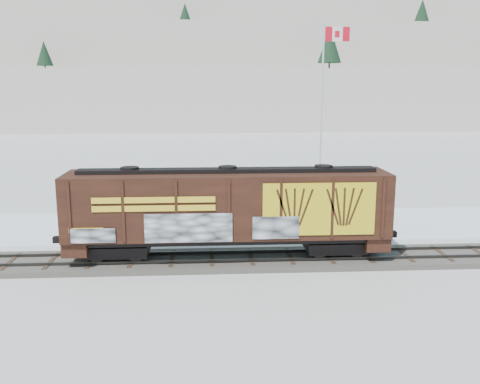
{
  "coord_description": "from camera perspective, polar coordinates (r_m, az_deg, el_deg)",
  "views": [
    {
      "loc": [
        -4.12,
        -25.98,
        8.88
      ],
      "look_at": [
        -2.38,
        3.0,
        3.07
      ],
      "focal_mm": 40.0,
      "sensor_mm": 36.0,
      "label": 1
    }
  ],
  "objects": [
    {
      "name": "rail_track",
      "position": [
        27.71,
        5.33,
        -7.11
      ],
      "size": [
        50.0,
        3.4,
        0.43
      ],
      "color": "#59544C",
      "rests_on": "ground"
    },
    {
      "name": "parking_strip",
      "position": [
        34.88,
        3.46,
        -3.44
      ],
      "size": [
        40.0,
        8.0,
        0.03
      ],
      "primitive_type": "cube",
      "color": "white",
      "rests_on": "ground"
    },
    {
      "name": "car_silver",
      "position": [
        33.81,
        -4.75,
        -2.51
      ],
      "size": [
        5.06,
        3.41,
        1.6
      ],
      "primitive_type": "imported",
      "rotation": [
        0.0,
        0.0,
        1.93
      ],
      "color": "silver",
      "rests_on": "parking_strip"
    },
    {
      "name": "hillside",
      "position": [
        165.91,
        -2.1,
        13.2
      ],
      "size": [
        360.0,
        110.0,
        93.0
      ],
      "color": "white",
      "rests_on": "ground"
    },
    {
      "name": "car_white",
      "position": [
        32.98,
        3.85,
        -3.02
      ],
      "size": [
        4.29,
        1.58,
        1.4
      ],
      "primitive_type": "imported",
      "rotation": [
        0.0,
        0.0,
        1.59
      ],
      "color": "silver",
      "rests_on": "parking_strip"
    },
    {
      "name": "hopper_railcar",
      "position": [
        26.67,
        -1.31,
        -1.66
      ],
      "size": [
        15.92,
        3.06,
        4.44
      ],
      "color": "black",
      "rests_on": "rail_track"
    },
    {
      "name": "flagpole",
      "position": [
        39.67,
        8.76,
        5.52
      ],
      "size": [
        2.3,
        0.9,
        13.13
      ],
      "color": "silver",
      "rests_on": "ground"
    },
    {
      "name": "ground",
      "position": [
        27.76,
        5.32,
        -7.4
      ],
      "size": [
        500.0,
        500.0,
        0.0
      ],
      "primitive_type": "plane",
      "color": "white",
      "rests_on": "ground"
    },
    {
      "name": "car_dark",
      "position": [
        35.44,
        10.83,
        -2.09
      ],
      "size": [
        5.62,
        3.55,
        1.52
      ],
      "primitive_type": "imported",
      "rotation": [
        0.0,
        0.0,
        1.86
      ],
      "color": "black",
      "rests_on": "parking_strip"
    }
  ]
}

